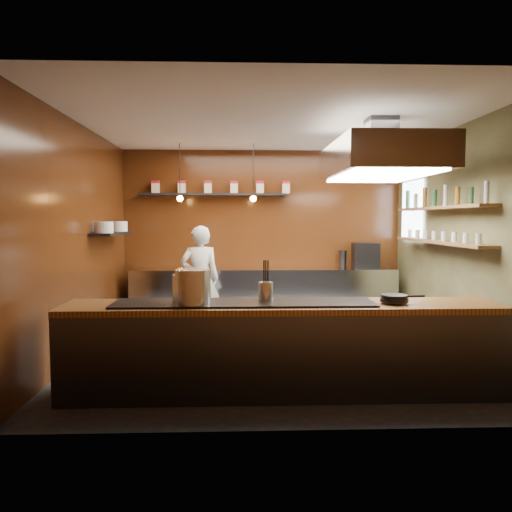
{
  "coord_description": "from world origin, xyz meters",
  "views": [
    {
      "loc": [
        -0.46,
        -6.54,
        1.77
      ],
      "look_at": [
        -0.2,
        0.4,
        1.25
      ],
      "focal_mm": 35.0,
      "sensor_mm": 36.0,
      "label": 1
    }
  ],
  "objects_px": {
    "extractor_hood": "(381,159)",
    "stockpot_large": "(193,286)",
    "espresso_machine": "(365,255)",
    "stockpot_small": "(187,288)",
    "chef": "(200,279)"
  },
  "relations": [
    {
      "from": "extractor_hood",
      "to": "stockpot_large",
      "type": "bearing_deg",
      "value": -149.71
    },
    {
      "from": "espresso_machine",
      "to": "stockpot_small",
      "type": "bearing_deg",
      "value": -121.26
    },
    {
      "from": "stockpot_small",
      "to": "chef",
      "type": "xyz_separation_m",
      "value": [
        -0.09,
        2.86,
        -0.25
      ]
    },
    {
      "from": "extractor_hood",
      "to": "stockpot_small",
      "type": "distance_m",
      "value": 2.93
    },
    {
      "from": "stockpot_large",
      "to": "espresso_machine",
      "type": "xyz_separation_m",
      "value": [
        2.71,
        3.9,
        0.01
      ]
    },
    {
      "from": "extractor_hood",
      "to": "stockpot_small",
      "type": "xyz_separation_m",
      "value": [
        -2.27,
        -1.19,
        -1.43
      ]
    },
    {
      "from": "stockpot_large",
      "to": "stockpot_small",
      "type": "relative_size",
      "value": 1.18
    },
    {
      "from": "stockpot_large",
      "to": "extractor_hood",
      "type": "bearing_deg",
      "value": 30.29
    },
    {
      "from": "extractor_hood",
      "to": "chef",
      "type": "relative_size",
      "value": 1.2
    },
    {
      "from": "stockpot_small",
      "to": "stockpot_large",
      "type": "bearing_deg",
      "value": -56.03
    },
    {
      "from": "stockpot_small",
      "to": "espresso_machine",
      "type": "relative_size",
      "value": 0.66
    },
    {
      "from": "stockpot_large",
      "to": "chef",
      "type": "height_order",
      "value": "chef"
    },
    {
      "from": "extractor_hood",
      "to": "chef",
      "type": "height_order",
      "value": "extractor_hood"
    },
    {
      "from": "extractor_hood",
      "to": "chef",
      "type": "xyz_separation_m",
      "value": [
        -2.36,
        1.67,
        -1.67
      ]
    },
    {
      "from": "extractor_hood",
      "to": "stockpot_large",
      "type": "xyz_separation_m",
      "value": [
        -2.2,
        -1.29,
        -1.4
      ]
    }
  ]
}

